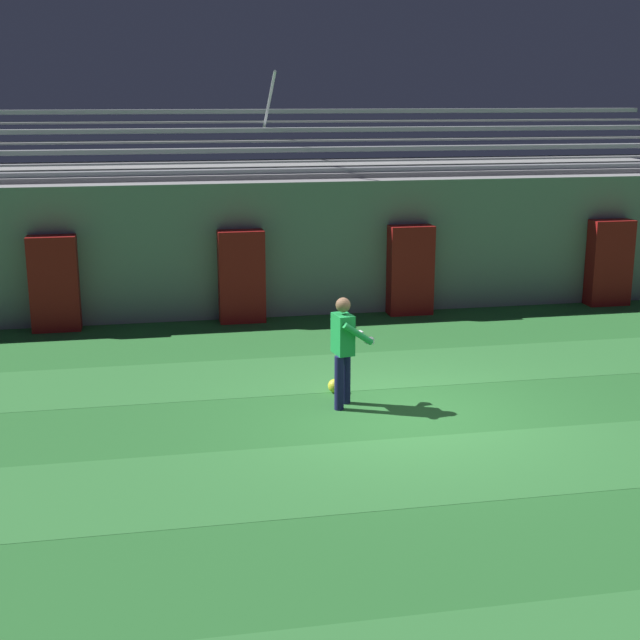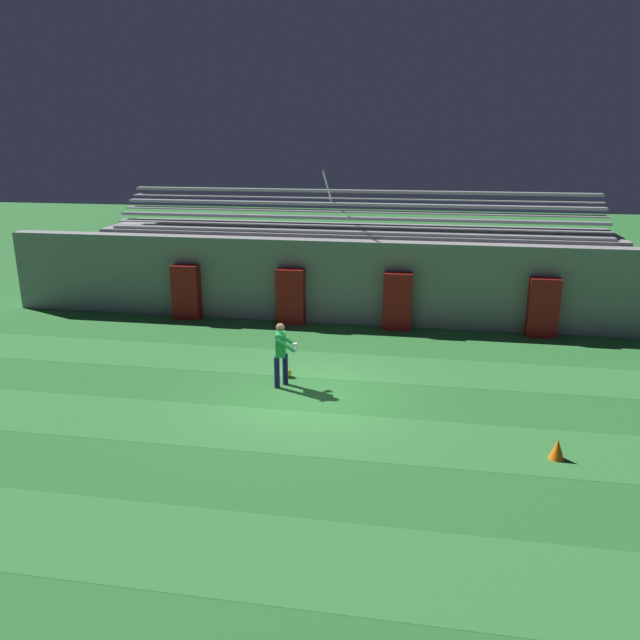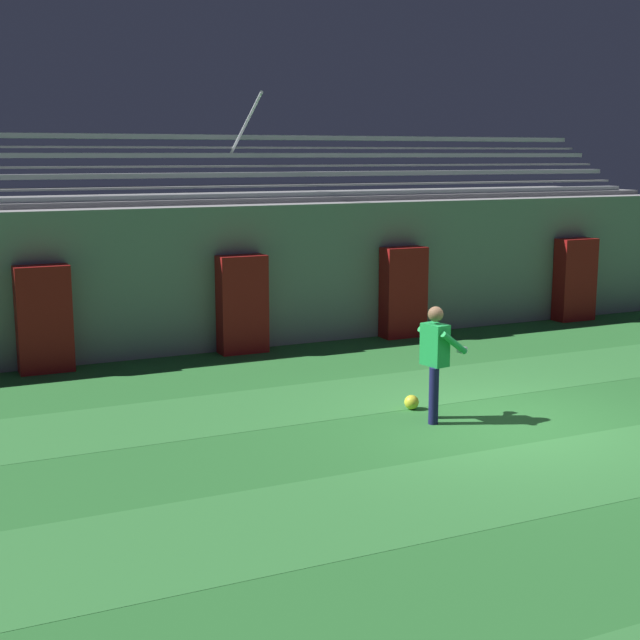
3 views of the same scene
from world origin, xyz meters
TOP-DOWN VIEW (x-y plane):
  - ground_plane at (0.00, 0.00)m, footprint 80.00×80.00m
  - turf_stripe_mid at (0.00, -1.89)m, footprint 28.00×2.06m
  - turf_stripe_far at (0.00, 2.22)m, footprint 28.00×2.06m
  - back_wall at (0.00, 6.50)m, footprint 24.00×0.60m
  - padding_pillar_gate_left at (-1.78, 5.95)m, footprint 0.93×0.44m
  - padding_pillar_gate_right at (1.78, 5.95)m, footprint 0.93×0.44m
  - padding_pillar_far_left at (-5.46, 5.95)m, footprint 0.93×0.44m
  - padding_pillar_far_right at (6.33, 5.95)m, footprint 0.93×0.44m
  - bleacher_stand at (-0.00, 8.49)m, footprint 18.00×3.35m
  - goalkeeper at (-0.84, 0.56)m, footprint 0.59×0.64m
  - soccer_ball at (-0.84, 1.19)m, footprint 0.22×0.22m

SIDE VIEW (x-z plane):
  - ground_plane at x=0.00m, z-range 0.00..0.00m
  - turf_stripe_mid at x=0.00m, z-range 0.00..0.01m
  - turf_stripe_far at x=0.00m, z-range 0.00..0.01m
  - soccer_ball at x=-0.84m, z-range 0.00..0.22m
  - padding_pillar_gate_left at x=-1.78m, z-range 0.00..1.88m
  - padding_pillar_gate_right at x=1.78m, z-range 0.00..1.88m
  - padding_pillar_far_left at x=-5.46m, z-range 0.00..1.88m
  - padding_pillar_far_right at x=6.33m, z-range 0.00..1.88m
  - goalkeeper at x=-0.84m, z-range 0.12..1.79m
  - back_wall at x=0.00m, z-range 0.00..2.80m
  - bleacher_stand at x=0.00m, z-range -1.01..4.01m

